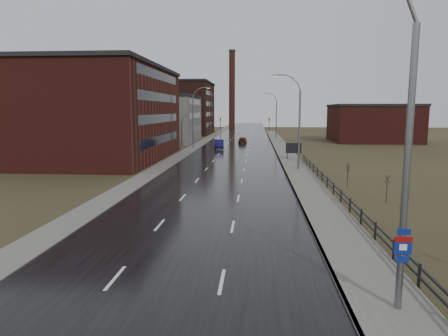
% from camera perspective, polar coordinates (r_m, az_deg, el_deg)
% --- Properties ---
extents(ground, '(320.00, 320.00, 0.00)m').
position_cam_1_polar(ground, '(14.36, -11.72, -22.04)').
color(ground, '#2D2819').
rests_on(ground, ground).
extents(road, '(14.00, 300.00, 0.06)m').
position_cam_1_polar(road, '(72.32, 1.62, 2.59)').
color(road, black).
rests_on(road, ground).
extents(sidewalk_right, '(3.20, 180.00, 0.18)m').
position_cam_1_polar(sidewalk_right, '(47.66, 10.44, -0.44)').
color(sidewalk_right, '#595651').
rests_on(sidewalk_right, ground).
extents(curb_right, '(0.16, 180.00, 0.18)m').
position_cam_1_polar(curb_right, '(47.53, 8.62, -0.42)').
color(curb_right, slate).
rests_on(curb_right, ground).
extents(sidewalk_left, '(2.40, 260.00, 0.12)m').
position_cam_1_polar(sidewalk_left, '(73.19, -4.81, 2.66)').
color(sidewalk_left, '#595651').
rests_on(sidewalk_left, ground).
extents(warehouse_near, '(22.44, 28.56, 13.50)m').
position_cam_1_polar(warehouse_near, '(61.98, -19.06, 7.43)').
color(warehouse_near, '#471914').
rests_on(warehouse_near, ground).
extents(warehouse_mid, '(16.32, 20.40, 10.50)m').
position_cam_1_polar(warehouse_mid, '(92.46, -9.07, 6.98)').
color(warehouse_mid, slate).
rests_on(warehouse_mid, ground).
extents(warehouse_far, '(26.52, 24.48, 15.50)m').
position_cam_1_polar(warehouse_far, '(122.79, -8.08, 8.47)').
color(warehouse_far, '#331611').
rests_on(warehouse_far, ground).
extents(building_right, '(18.36, 16.32, 8.50)m').
position_cam_1_polar(building_right, '(97.62, 20.50, 6.04)').
color(building_right, '#471914').
rests_on(building_right, ground).
extents(smokestack, '(2.70, 2.70, 30.70)m').
position_cam_1_polar(smokestack, '(162.37, 1.15, 11.22)').
color(smokestack, '#331611').
rests_on(smokestack, ground).
extents(streetlight_main, '(3.91, 0.29, 12.11)m').
position_cam_1_polar(streetlight_main, '(14.72, 23.67, 3.11)').
color(streetlight_main, slate).
rests_on(streetlight_main, ground).
extents(streetlight_right_mid, '(3.36, 0.28, 11.35)m').
position_cam_1_polar(streetlight_right_mid, '(48.13, 10.38, 6.53)').
color(streetlight_right_mid, slate).
rests_on(streetlight_right_mid, ground).
extents(streetlight_left, '(3.36, 0.28, 11.35)m').
position_cam_1_polar(streetlight_left, '(74.75, -4.23, 7.22)').
color(streetlight_left, slate).
rests_on(streetlight_left, ground).
extents(streetlight_right_far, '(3.36, 0.28, 11.35)m').
position_cam_1_polar(streetlight_right_far, '(101.99, 7.32, 7.46)').
color(streetlight_right_far, slate).
rests_on(streetlight_right_far, ground).
extents(guardrail, '(0.10, 53.05, 1.10)m').
position_cam_1_polar(guardrail, '(31.58, 16.63, -3.94)').
color(guardrail, black).
rests_on(guardrail, ground).
extents(shrub_c, '(0.54, 0.57, 2.26)m').
position_cam_1_polar(shrub_c, '(25.43, 24.20, -6.12)').
color(shrub_c, '#382D23').
rests_on(shrub_c, ground).
extents(shrub_d, '(0.52, 0.55, 2.20)m').
position_cam_1_polar(shrub_d, '(33.70, 22.24, -2.66)').
color(shrub_d, '#382D23').
rests_on(shrub_d, ground).
extents(shrub_e, '(0.50, 0.53, 2.10)m').
position_cam_1_polar(shrub_e, '(39.23, 17.26, -1.02)').
color(shrub_e, '#382D23').
rests_on(shrub_e, ground).
extents(shrub_f, '(0.42, 0.44, 1.72)m').
position_cam_1_polar(shrub_f, '(43.96, 17.24, -0.32)').
color(shrub_f, '#382D23').
rests_on(shrub_f, ground).
extents(billboard, '(2.24, 0.17, 2.53)m').
position_cam_1_polar(billboard, '(58.08, 9.91, 2.74)').
color(billboard, black).
rests_on(billboard, ground).
extents(traffic_light_left, '(0.58, 2.73, 5.30)m').
position_cam_1_polar(traffic_light_left, '(132.41, -0.51, 7.17)').
color(traffic_light_left, black).
rests_on(traffic_light_left, ground).
extents(traffic_light_right, '(0.58, 2.73, 5.30)m').
position_cam_1_polar(traffic_light_right, '(131.96, 6.48, 7.11)').
color(traffic_light_right, black).
rests_on(traffic_light_right, ground).
extents(car_near, '(2.18, 5.15, 1.65)m').
position_cam_1_polar(car_near, '(74.80, -0.72, 3.40)').
color(car_near, '#110E47').
rests_on(car_near, ground).
extents(car_far, '(1.85, 4.13, 1.38)m').
position_cam_1_polar(car_far, '(87.04, 2.67, 3.99)').
color(car_far, '#4E190D').
rests_on(car_far, ground).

